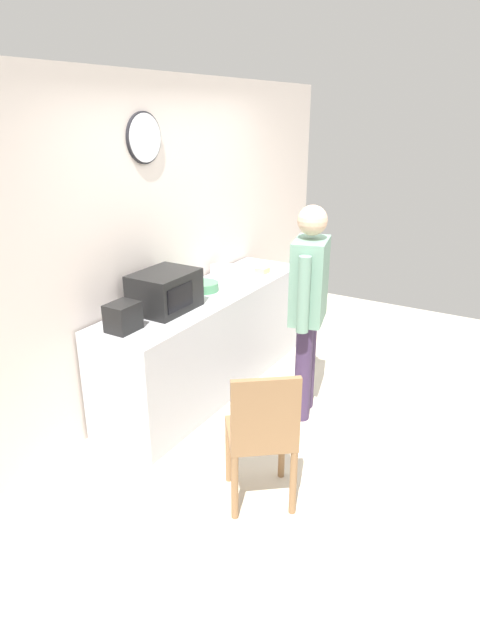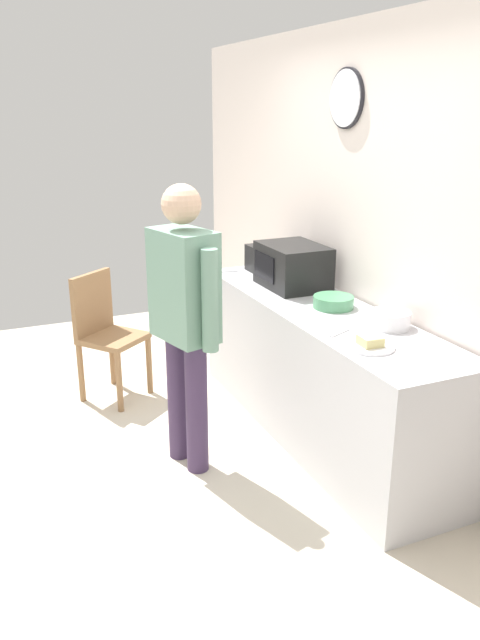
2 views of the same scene
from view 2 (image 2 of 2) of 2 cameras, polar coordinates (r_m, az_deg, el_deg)
ground_plane at (r=3.97m, az=-9.01°, el=-13.25°), size 6.00×6.00×0.00m
back_wall at (r=4.13m, az=12.12°, el=7.39°), size 5.40×0.13×2.60m
kitchen_counter at (r=4.18m, az=7.11°, el=-4.64°), size 2.40×0.62×0.88m
microwave at (r=4.43m, az=4.76°, el=4.87°), size 0.50×0.39×0.30m
sandwich_plate at (r=3.39m, az=11.62°, el=-2.17°), size 0.26×0.26×0.07m
salad_bowl at (r=4.02m, az=8.41°, el=1.63°), size 0.26×0.26×0.07m
cereal_bowl at (r=3.72m, az=13.39°, el=0.06°), size 0.23×0.23×0.10m
toaster at (r=4.86m, az=1.91°, el=5.55°), size 0.22×0.18×0.20m
fork_utensil at (r=3.58m, az=8.97°, el=-1.14°), size 0.09×0.16×0.01m
spoon_utensil at (r=4.86m, az=-1.16°, el=4.40°), size 0.05×0.17×0.01m
person_standing at (r=3.61m, az=-5.03°, el=0.94°), size 0.57×0.33×1.69m
wooden_chair at (r=4.76m, az=-12.07°, el=-0.87°), size 0.56×0.56×0.94m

